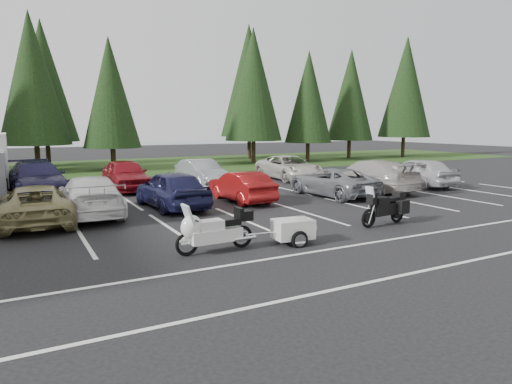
% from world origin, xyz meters
% --- Properties ---
extents(ground, '(120.00, 120.00, 0.00)m').
position_xyz_m(ground, '(0.00, 0.00, 0.00)').
color(ground, black).
rests_on(ground, ground).
extents(grass_strip, '(80.00, 16.00, 0.01)m').
position_xyz_m(grass_strip, '(0.00, 24.00, 0.01)').
color(grass_strip, '#1B3811').
rests_on(grass_strip, ground).
extents(lake_water, '(70.00, 50.00, 0.02)m').
position_xyz_m(lake_water, '(4.00, 55.00, 0.00)').
color(lake_water, slate).
rests_on(lake_water, ground).
extents(stall_markings, '(32.00, 16.00, 0.01)m').
position_xyz_m(stall_markings, '(0.00, 2.00, 0.00)').
color(stall_markings, silver).
rests_on(stall_markings, ground).
extents(conifer_4, '(4.80, 4.80, 11.17)m').
position_xyz_m(conifer_4, '(-5.00, 22.90, 6.53)').
color(conifer_4, '#332316').
rests_on(conifer_4, ground).
extents(conifer_5, '(4.14, 4.14, 9.63)m').
position_xyz_m(conifer_5, '(0.00, 21.60, 5.63)').
color(conifer_5, '#332316').
rests_on(conifer_5, ground).
extents(conifer_6, '(4.93, 4.93, 11.48)m').
position_xyz_m(conifer_6, '(12.00, 22.10, 6.71)').
color(conifer_6, '#332316').
rests_on(conifer_6, ground).
extents(conifer_7, '(4.27, 4.27, 9.94)m').
position_xyz_m(conifer_7, '(17.50, 21.80, 5.81)').
color(conifer_7, '#332316').
rests_on(conifer_7, ground).
extents(conifer_8, '(4.53, 4.53, 10.56)m').
position_xyz_m(conifer_8, '(23.00, 22.60, 6.17)').
color(conifer_8, '#332316').
rests_on(conifer_8, ground).
extents(conifer_9, '(5.19, 5.19, 12.10)m').
position_xyz_m(conifer_9, '(29.00, 21.30, 7.07)').
color(conifer_9, '#332316').
rests_on(conifer_9, ground).
extents(conifer_back_b, '(4.97, 4.97, 11.58)m').
position_xyz_m(conifer_back_b, '(-4.00, 27.50, 6.77)').
color(conifer_back_b, '#332316').
rests_on(conifer_back_b, ground).
extents(conifer_back_c, '(5.50, 5.50, 12.81)m').
position_xyz_m(conifer_back_c, '(14.00, 26.80, 7.49)').
color(conifer_back_c, '#332316').
rests_on(conifer_back_c, ground).
extents(car_near_2, '(2.38, 4.90, 1.34)m').
position_xyz_m(car_near_2, '(-5.98, 3.76, 0.67)').
color(car_near_2, olive).
rests_on(car_near_2, ground).
extents(car_near_3, '(2.34, 5.22, 1.49)m').
position_xyz_m(car_near_3, '(-4.14, 4.37, 0.74)').
color(car_near_3, silver).
rests_on(car_near_3, ground).
extents(car_near_4, '(2.14, 4.67, 1.55)m').
position_xyz_m(car_near_4, '(-1.02, 4.47, 0.78)').
color(car_near_4, '#18193C').
rests_on(car_near_4, ground).
extents(car_near_5, '(1.53, 4.08, 1.33)m').
position_xyz_m(car_near_5, '(2.15, 4.59, 0.66)').
color(car_near_5, maroon).
rests_on(car_near_5, ground).
extents(car_near_6, '(2.51, 4.94, 1.34)m').
position_xyz_m(car_near_6, '(6.66, 4.00, 0.67)').
color(car_near_6, slate).
rests_on(car_near_6, ground).
extents(car_near_7, '(2.38, 5.54, 1.59)m').
position_xyz_m(car_near_7, '(9.29, 4.38, 0.79)').
color(car_near_7, '#B1A9A2').
rests_on(car_near_7, ground).
extents(car_near_8, '(2.09, 4.68, 1.56)m').
position_xyz_m(car_near_8, '(12.91, 4.56, 0.78)').
color(car_near_8, '#B8B8BD').
rests_on(car_near_8, ground).
extents(car_far_1, '(2.83, 5.81, 1.63)m').
position_xyz_m(car_far_1, '(-5.63, 10.44, 0.81)').
color(car_far_1, '#181637').
rests_on(car_far_1, ground).
extents(car_far_2, '(1.94, 4.71, 1.60)m').
position_xyz_m(car_far_2, '(-1.53, 10.43, 0.80)').
color(car_far_2, maroon).
rests_on(car_far_2, ground).
extents(car_far_3, '(1.71, 4.45, 1.45)m').
position_xyz_m(car_far_3, '(2.48, 10.12, 0.72)').
color(car_far_3, gray).
rests_on(car_far_3, ground).
extents(car_far_4, '(2.60, 5.32, 1.46)m').
position_xyz_m(car_far_4, '(8.35, 10.49, 0.73)').
color(car_far_4, beige).
rests_on(car_far_4, ground).
extents(touring_motorcycle, '(2.49, 0.84, 1.36)m').
position_xyz_m(touring_motorcycle, '(-1.98, -2.24, 0.68)').
color(touring_motorcycle, silver).
rests_on(touring_motorcycle, ground).
extents(cargo_trailer, '(1.65, 1.04, 0.73)m').
position_xyz_m(cargo_trailer, '(0.27, -2.54, 0.36)').
color(cargo_trailer, silver).
rests_on(cargo_trailer, ground).
extents(adventure_motorcycle, '(2.36, 1.05, 1.39)m').
position_xyz_m(adventure_motorcycle, '(4.26, -1.92, 0.70)').
color(adventure_motorcycle, black).
rests_on(adventure_motorcycle, ground).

